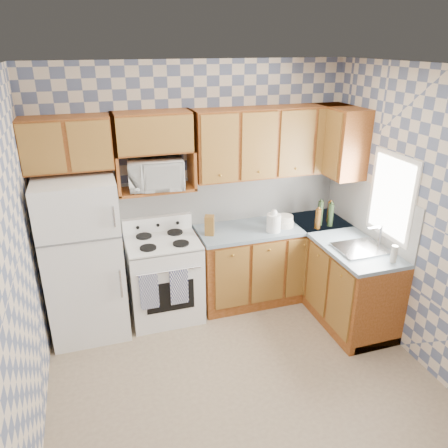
{
  "coord_description": "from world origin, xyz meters",
  "views": [
    {
      "loc": [
        -1.12,
        -2.91,
        2.86
      ],
      "look_at": [
        0.05,
        0.75,
        1.25
      ],
      "focal_mm": 35.0,
      "sensor_mm": 36.0,
      "label": 1
    }
  ],
  "objects_px": {
    "refrigerator": "(84,259)",
    "electric_kettle": "(274,223)",
    "stove_body": "(164,279)",
    "microwave": "(156,174)"
  },
  "relations": [
    {
      "from": "refrigerator",
      "to": "stove_body",
      "type": "bearing_deg",
      "value": 1.78
    },
    {
      "from": "stove_body",
      "to": "microwave",
      "type": "xyz_separation_m",
      "value": [
        -0.0,
        0.15,
        1.15
      ]
    },
    {
      "from": "stove_body",
      "to": "electric_kettle",
      "type": "bearing_deg",
      "value": -6.57
    },
    {
      "from": "refrigerator",
      "to": "electric_kettle",
      "type": "height_order",
      "value": "refrigerator"
    },
    {
      "from": "stove_body",
      "to": "electric_kettle",
      "type": "relative_size",
      "value": 4.53
    },
    {
      "from": "stove_body",
      "to": "microwave",
      "type": "height_order",
      "value": "microwave"
    },
    {
      "from": "stove_body",
      "to": "microwave",
      "type": "relative_size",
      "value": 1.62
    },
    {
      "from": "refrigerator",
      "to": "stove_body",
      "type": "height_order",
      "value": "refrigerator"
    },
    {
      "from": "stove_body",
      "to": "electric_kettle",
      "type": "height_order",
      "value": "electric_kettle"
    },
    {
      "from": "stove_body",
      "to": "refrigerator",
      "type": "bearing_deg",
      "value": -178.22
    }
  ]
}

